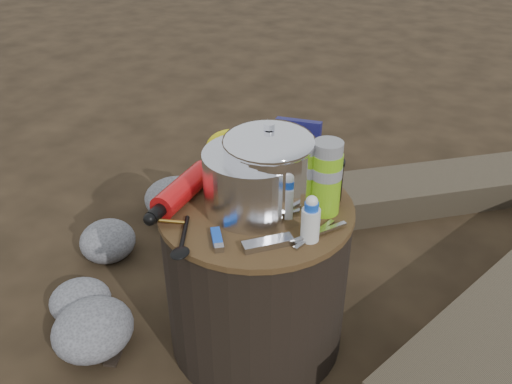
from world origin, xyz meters
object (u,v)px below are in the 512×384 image
at_px(stump, 256,275).
at_px(thermos, 326,178).
at_px(fuel_bottle, 183,189).
at_px(camping_pot, 269,169).
at_px(travel_mug, 328,180).

relative_size(stump, thermos, 2.63).
height_order(stump, fuel_bottle, fuel_bottle).
height_order(camping_pot, fuel_bottle, camping_pot).
distance_m(camping_pot, thermos, 0.13).
bearing_deg(fuel_bottle, stump, 16.31).
xyz_separation_m(stump, travel_mug, (0.14, 0.11, 0.27)).
distance_m(camping_pot, travel_mug, 0.16).
bearing_deg(stump, thermos, 18.78).
xyz_separation_m(fuel_bottle, travel_mug, (0.32, 0.16, 0.02)).
distance_m(fuel_bottle, thermos, 0.35).
bearing_deg(travel_mug, stump, -142.44).
relative_size(fuel_bottle, thermos, 1.42).
bearing_deg(camping_pot, stump, -160.19).
bearing_deg(fuel_bottle, camping_pot, 16.70).
distance_m(stump, fuel_bottle, 0.31).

